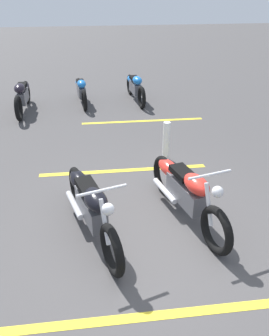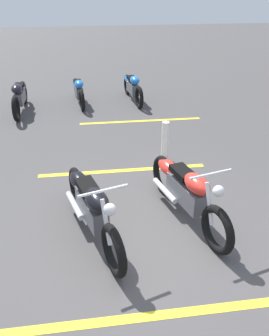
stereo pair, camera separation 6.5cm
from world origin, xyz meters
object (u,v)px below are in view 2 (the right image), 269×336
object	(u,v)px
motorcycle_bright_foreground	(185,190)
motorcycle_row_center	(20,95)
motorcycle_row_far_left	(132,86)
bollard_post	(165,141)
motorcycle_row_left	(78,90)
motorcycle_dark_foreground	(91,205)

from	to	relation	value
motorcycle_bright_foreground	motorcycle_row_center	world-z (taller)	motorcycle_bright_foreground
motorcycle_bright_foreground	motorcycle_row_far_left	distance (m)	6.07
motorcycle_bright_foreground	motorcycle_row_center	xyz separation A→B (m)	(5.59, 3.05, -0.00)
bollard_post	motorcycle_row_left	bearing A→B (deg)	21.30
motorcycle_row_left	motorcycle_row_center	xyz separation A→B (m)	(-0.47, 1.63, 0.05)
motorcycle_row_left	bollard_post	size ratio (longest dim) A/B	2.50
motorcycle_bright_foreground	bollard_post	distance (m)	1.95
motorcycle_bright_foreground	bollard_post	xyz separation A→B (m)	(1.94, -0.19, -0.06)
motorcycle_row_far_left	motorcycle_row_left	bearing A→B (deg)	-94.28
motorcycle_dark_foreground	motorcycle_row_center	xyz separation A→B (m)	(5.76, 1.64, -0.00)
motorcycle_row_far_left	bollard_post	size ratio (longest dim) A/B	2.67
bollard_post	motorcycle_row_center	bearing A→B (deg)	41.58
motorcycle_dark_foreground	motorcycle_row_left	bearing A→B (deg)	165.27
motorcycle_row_far_left	motorcycle_bright_foreground	bearing A→B (deg)	-6.51
motorcycle_row_center	motorcycle_row_left	bearing A→B (deg)	106.74
motorcycle_row_far_left	motorcycle_row_left	world-z (taller)	motorcycle_row_far_left
motorcycle_row_far_left	bollard_post	bearing A→B (deg)	-4.87
motorcycle_bright_foreground	motorcycle_row_left	bearing A→B (deg)	-179.27
motorcycle_bright_foreground	motorcycle_row_far_left	xyz separation A→B (m)	(6.06, -0.23, -0.02)
motorcycle_row_far_left	motorcycle_row_center	world-z (taller)	motorcycle_row_center
motorcycle_bright_foreground	motorcycle_row_far_left	world-z (taller)	motorcycle_bright_foreground
motorcycle_dark_foreground	motorcycle_row_far_left	size ratio (longest dim) A/B	1.02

